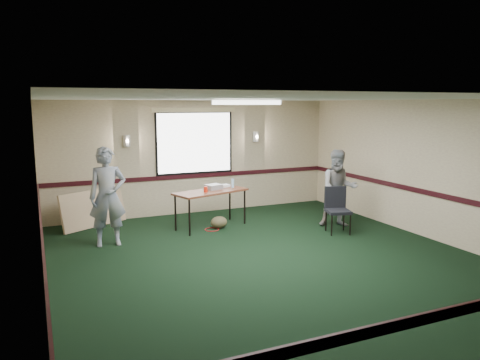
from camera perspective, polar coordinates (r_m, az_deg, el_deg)
name	(u,v)px	position (r m, az deg, el deg)	size (l,w,h in m)	color
ground	(271,262)	(7.94, 3.85, -9.98)	(8.00, 8.00, 0.00)	black
room_shell	(224,156)	(9.48, -2.02, 3.00)	(8.00, 8.02, 8.00)	tan
folding_table	(211,193)	(9.93, -3.58, -1.64)	(1.71, 1.07, 0.80)	#532517
projector	(214,187)	(10.07, -3.24, -0.84)	(0.32, 0.27, 0.11)	#9899A0
game_console	(224,186)	(10.34, -1.93, -0.70)	(0.22, 0.18, 0.05)	white
red_cup	(206,189)	(9.76, -4.21, -1.14)	(0.08, 0.08, 0.12)	red
water_bottle	(233,183)	(10.25, -0.89, -0.39)	(0.06, 0.06, 0.20)	#9BD4FD
duffel_bag	(219,222)	(9.97, -2.59, -5.18)	(0.36, 0.27, 0.26)	#3F3B24
cable_coil	(212,230)	(9.88, -3.45, -6.04)	(0.30, 0.30, 0.02)	red
folded_table	(93,208)	(10.52, -17.43, -3.33)	(1.55, 0.07, 0.80)	tan
conference_chair	(337,206)	(9.80, 11.73, -3.12)	(0.57, 0.58, 0.93)	black
person_left	(108,197)	(8.97, -15.84, -1.96)	(0.67, 0.44, 1.84)	#3C5084
person_right	(339,188)	(10.21, 11.95, -1.01)	(0.81, 0.63, 1.66)	#6A8BA5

